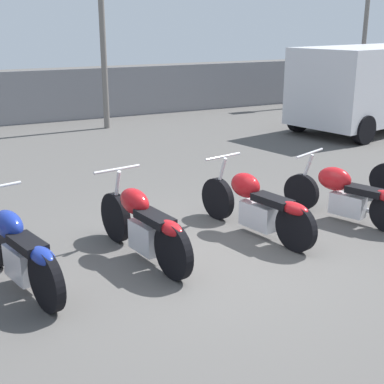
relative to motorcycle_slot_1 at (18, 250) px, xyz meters
name	(u,v)px	position (x,y,z in m)	size (l,w,h in m)	color
ground_plane	(220,259)	(2.32, -0.35, -0.44)	(60.00, 60.00, 0.00)	#514F4C
fence_back	(39,97)	(2.32, 10.13, 0.31)	(40.00, 0.04, 1.49)	gray
motorcycle_slot_1	(18,250)	(0.00, 0.00, 0.00)	(0.79, 1.99, 1.02)	black
motorcycle_slot_2	(143,225)	(1.49, 0.08, 0.01)	(0.65, 2.02, 1.03)	black
motorcycle_slot_3	(256,205)	(3.16, 0.14, -0.01)	(0.73, 2.10, 0.99)	black
motorcycle_slot_4	(346,194)	(4.61, -0.01, -0.03)	(0.98, 1.88, 0.94)	black
parked_van	(379,83)	(10.41, 5.18, 0.78)	(5.64, 3.19, 2.19)	silver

